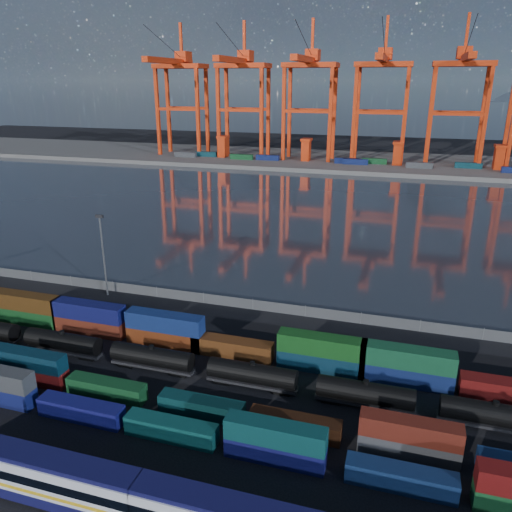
# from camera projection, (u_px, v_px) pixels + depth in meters

# --- Properties ---
(ground) EXTENTS (700.00, 700.00, 0.00)m
(ground) POSITION_uv_depth(u_px,v_px,m) (193.00, 394.00, 68.59)
(ground) COLOR black
(ground) RESTS_ON ground
(harbor_water) EXTENTS (700.00, 700.00, 0.00)m
(harbor_water) POSITION_uv_depth(u_px,v_px,m) (322.00, 212.00, 163.34)
(harbor_water) COLOR #272E38
(harbor_water) RESTS_ON ground
(far_quay) EXTENTS (700.00, 70.00, 2.00)m
(far_quay) POSITION_uv_depth(u_px,v_px,m) (357.00, 162.00, 257.76)
(far_quay) COLOR #514F4C
(far_quay) RESTS_ON ground
(distant_mountains) EXTENTS (2470.00, 1100.00, 520.00)m
(distant_mountains) POSITION_uv_depth(u_px,v_px,m) (437.00, 14.00, 1421.86)
(distant_mountains) COLOR #1E2630
(distant_mountains) RESTS_ON ground
(container_row_south) EXTENTS (139.95, 2.34, 4.99)m
(container_row_south) POSITION_uv_depth(u_px,v_px,m) (93.00, 407.00, 62.37)
(container_row_south) COLOR #3B3D3F
(container_row_south) RESTS_ON ground
(container_row_mid) EXTENTS (141.05, 2.29, 4.89)m
(container_row_mid) POSITION_uv_depth(u_px,v_px,m) (195.00, 403.00, 63.93)
(container_row_mid) COLOR #3A3C3F
(container_row_mid) RESTS_ON ground
(container_row_north) EXTENTS (142.08, 2.63, 5.61)m
(container_row_north) POSITION_uv_depth(u_px,v_px,m) (190.00, 336.00, 79.25)
(container_row_north) COLOR #0F174C
(container_row_north) RESTS_ON ground
(tanker_string) EXTENTS (121.55, 2.80, 4.01)m
(tanker_string) POSITION_uv_depth(u_px,v_px,m) (201.00, 366.00, 71.59)
(tanker_string) COLOR black
(tanker_string) RESTS_ON ground
(waterfront_fence) EXTENTS (160.12, 0.12, 2.20)m
(waterfront_fence) POSITION_uv_depth(u_px,v_px,m) (253.00, 305.00, 93.52)
(waterfront_fence) COLOR #595B5E
(waterfront_fence) RESTS_ON ground
(yard_light_mast) EXTENTS (1.60, 0.40, 16.60)m
(yard_light_mast) POSITION_uv_depth(u_px,v_px,m) (103.00, 251.00, 97.19)
(yard_light_mast) COLOR slate
(yard_light_mast) RESTS_ON ground
(gantry_cranes) EXTENTS (201.60, 51.07, 69.16)m
(gantry_cranes) POSITION_uv_depth(u_px,v_px,m) (346.00, 77.00, 239.88)
(gantry_cranes) COLOR red
(gantry_cranes) RESTS_ON ground
(quay_containers) EXTENTS (172.58, 10.99, 2.60)m
(quay_containers) POSITION_uv_depth(u_px,v_px,m) (332.00, 160.00, 246.89)
(quay_containers) COLOR navy
(quay_containers) RESTS_ON far_quay
(straddle_carriers) EXTENTS (140.00, 7.00, 11.10)m
(straddle_carriers) POSITION_uv_depth(u_px,v_px,m) (351.00, 151.00, 247.15)
(straddle_carriers) COLOR red
(straddle_carriers) RESTS_ON far_quay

